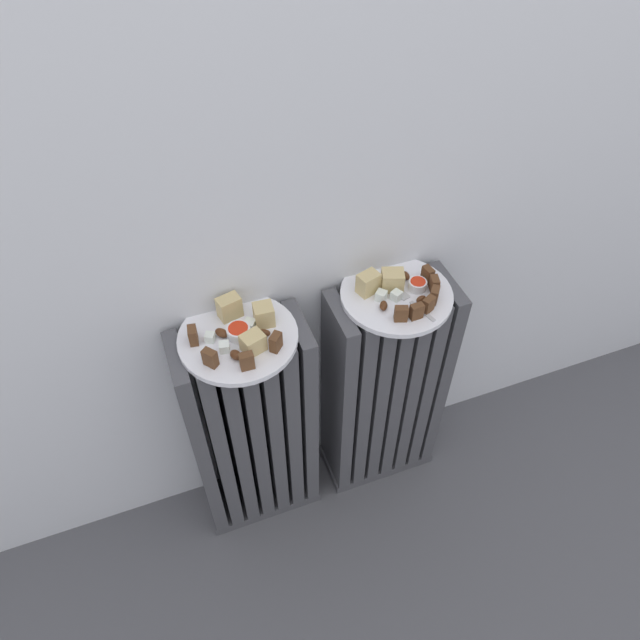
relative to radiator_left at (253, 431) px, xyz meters
The scene contains 34 objects.
ground_plane 0.46m from the radiator_left, 58.08° to the right, with size 6.00×6.00×0.00m, color #4C4C51.
radiator_left is the anchor object (origin of this frame).
radiator_right 0.35m from the radiator_left, ahead, with size 0.30×0.15×0.66m.
plate_left 0.34m from the radiator_left, behind, with size 0.24×0.24×0.01m, color white.
plate_right 0.49m from the radiator_left, ahead, with size 0.24×0.24×0.01m, color white.
dark_cake_slice_left_0 0.38m from the radiator_left, behind, with size 0.03×0.02×0.04m, color #56351E.
dark_cake_slice_left_1 0.38m from the radiator_left, 140.60° to the right, with size 0.03×0.02×0.04m, color #56351E.
dark_cake_slice_left_2 0.38m from the radiator_left, 92.30° to the right, with size 0.03×0.02×0.04m, color #56351E.
dark_cake_slice_left_3 0.38m from the radiator_left, 44.00° to the right, with size 0.03×0.02×0.04m, color #56351E.
marble_cake_slice_left_0 0.37m from the radiator_left, 66.56° to the right, with size 0.04×0.04×0.04m, color tan.
marble_cake_slice_left_1 0.38m from the radiator_left, 14.15° to the left, with size 0.04×0.04×0.05m, color tan.
marble_cake_slice_left_2 0.38m from the radiator_left, 89.79° to the left, with size 0.05×0.03×0.05m, color tan.
turkish_delight_left_0 0.36m from the radiator_left, 18.62° to the left, with size 0.02×0.02×0.02m, color white.
turkish_delight_left_1 0.36m from the radiator_left, 139.19° to the right, with size 0.02×0.02×0.02m, color white.
turkish_delight_left_2 0.36m from the radiator_left, behind, with size 0.02×0.02×0.02m, color white.
medjool_date_left_0 0.36m from the radiator_left, 161.09° to the left, with size 0.03×0.02×0.02m, color #4C2814.
medjool_date_left_1 0.36m from the radiator_left, 21.42° to the right, with size 0.03×0.02×0.02m, color #4C2814.
medjool_date_left_2 0.36m from the radiator_left, 108.07° to the right, with size 0.03×0.02×0.02m, color #4C2814.
jam_bowl_left 0.36m from the radiator_left, 25.33° to the right, with size 0.05×0.05×0.02m.
dark_cake_slice_right_0 0.49m from the radiator_left, 12.95° to the right, with size 0.03×0.02×0.04m, color #56351E.
dark_cake_slice_right_1 0.52m from the radiator_left, 12.53° to the right, with size 0.03×0.02×0.04m, color #56351E.
dark_cake_slice_right_2 0.54m from the radiator_left, 10.29° to the right, with size 0.03×0.02×0.04m, color #56351E.
dark_cake_slice_right_3 0.55m from the radiator_left, ahead, with size 0.03×0.02×0.04m, color #56351E.
dark_cake_slice_right_4 0.56m from the radiator_left, ahead, with size 0.03×0.02×0.04m, color #56351E.
dark_cake_slice_right_5 0.56m from the radiator_left, ahead, with size 0.03×0.02×0.04m, color #56351E.
marble_cake_slice_right_0 0.47m from the radiator_left, ahead, with size 0.04×0.03×0.05m, color tan.
marble_cake_slice_right_1 0.51m from the radiator_left, ahead, with size 0.05×0.04×0.04m, color tan.
turkish_delight_right_0 0.47m from the radiator_left, ahead, with size 0.02×0.02×0.02m, color white.
turkish_delight_right_1 0.49m from the radiator_left, ahead, with size 0.02×0.02×0.02m, color white.
medjool_date_right_0 0.53m from the radiator_left, ahead, with size 0.02×0.01×0.02m, color #4C2814.
medjool_date_right_1 0.47m from the radiator_left, ahead, with size 0.02×0.02×0.02m, color #4C2814.
medjool_date_right_2 0.53m from the radiator_left, ahead, with size 0.02×0.01×0.02m, color #4C2814.
jam_bowl_right 0.53m from the radiator_left, ahead, with size 0.04×0.04×0.02m.
fork 0.51m from the radiator_left, ahead, with size 0.04×0.10×0.00m.
Camera 1 is at (-0.29, -0.50, 1.54)m, focal length 32.85 mm.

